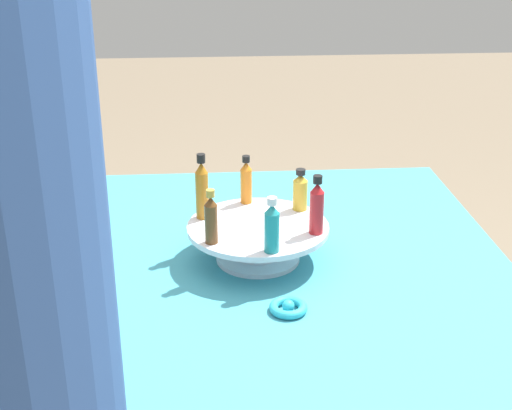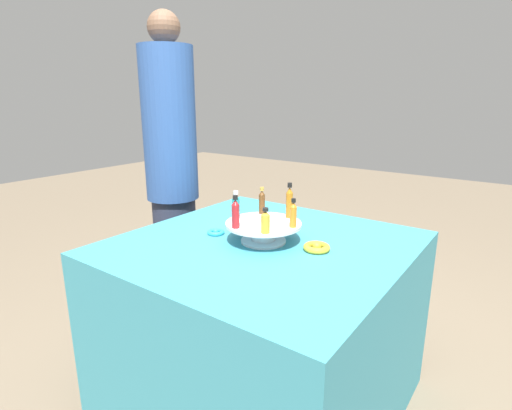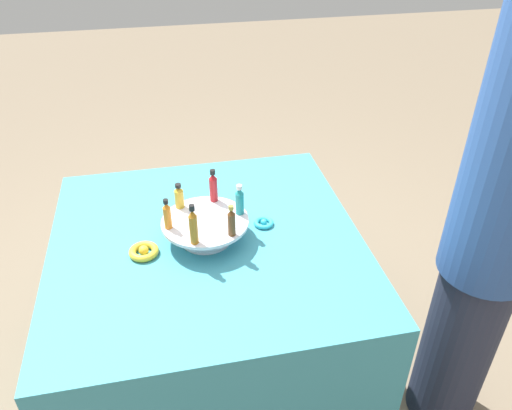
{
  "view_description": "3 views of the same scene",
  "coord_description": "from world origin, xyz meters",
  "px_view_note": "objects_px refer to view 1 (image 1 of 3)",
  "views": [
    {
      "loc": [
        0.1,
        1.38,
        1.48
      ],
      "look_at": [
        0.01,
        0.01,
        0.9
      ],
      "focal_mm": 50.0,
      "sensor_mm": 36.0,
      "label": 1
    },
    {
      "loc": [
        -1.25,
        -0.87,
        1.33
      ],
      "look_at": [
        0.02,
        0.05,
        0.9
      ],
      "focal_mm": 28.0,
      "sensor_mm": 36.0,
      "label": 2
    },
    {
      "loc": [
        1.41,
        -0.11,
        1.85
      ],
      "look_at": [
        0.06,
        0.17,
        0.92
      ],
      "focal_mm": 35.0,
      "sensor_mm": 36.0,
      "label": 3
    }
  ],
  "objects_px": {
    "bottle_red": "(317,207)",
    "ribbon_bow_gold": "(234,214)",
    "bottle_gold": "(300,191)",
    "bottle_orange": "(246,181)",
    "bottle_teal": "(272,227)",
    "display_stand": "(258,237)",
    "bottle_amber": "(202,189)",
    "bottle_brown": "(211,219)",
    "ribbon_bow_teal": "(288,307)"
  },
  "relations": [
    {
      "from": "display_stand",
      "to": "bottle_red",
      "type": "xyz_separation_m",
      "value": [
        -0.12,
        0.05,
        0.09
      ]
    },
    {
      "from": "bottle_red",
      "to": "bottle_gold",
      "type": "distance_m",
      "value": 0.13
    },
    {
      "from": "bottle_teal",
      "to": "bottle_red",
      "type": "bearing_deg",
      "value": -142.02
    },
    {
      "from": "bottle_red",
      "to": "ribbon_bow_gold",
      "type": "height_order",
      "value": "bottle_red"
    },
    {
      "from": "bottle_teal",
      "to": "ribbon_bow_teal",
      "type": "distance_m",
      "value": 0.16
    },
    {
      "from": "bottle_orange",
      "to": "ribbon_bow_gold",
      "type": "height_order",
      "value": "bottle_orange"
    },
    {
      "from": "bottle_amber",
      "to": "ribbon_bow_gold",
      "type": "distance_m",
      "value": 0.23
    },
    {
      "from": "bottle_orange",
      "to": "bottle_brown",
      "type": "bearing_deg",
      "value": 67.98
    },
    {
      "from": "bottle_orange",
      "to": "ribbon_bow_gold",
      "type": "bearing_deg",
      "value": -75.42
    },
    {
      "from": "bottle_teal",
      "to": "bottle_amber",
      "type": "distance_m",
      "value": 0.22
    },
    {
      "from": "bottle_gold",
      "to": "bottle_amber",
      "type": "bearing_deg",
      "value": 7.98
    },
    {
      "from": "bottle_red",
      "to": "ribbon_bow_gold",
      "type": "distance_m",
      "value": 0.34
    },
    {
      "from": "bottle_amber",
      "to": "bottle_brown",
      "type": "bearing_deg",
      "value": 97.98
    },
    {
      "from": "bottle_brown",
      "to": "bottle_red",
      "type": "xyz_separation_m",
      "value": [
        -0.22,
        -0.03,
        0.01
      ]
    },
    {
      "from": "bottle_teal",
      "to": "display_stand",
      "type": "bearing_deg",
      "value": -82.02
    },
    {
      "from": "display_stand",
      "to": "bottle_teal",
      "type": "xyz_separation_m",
      "value": [
        -0.02,
        0.13,
        0.08
      ]
    },
    {
      "from": "bottle_brown",
      "to": "bottle_gold",
      "type": "relative_size",
      "value": 1.21
    },
    {
      "from": "bottle_amber",
      "to": "ribbon_bow_teal",
      "type": "bearing_deg",
      "value": 120.94
    },
    {
      "from": "ribbon_bow_gold",
      "to": "ribbon_bow_teal",
      "type": "relative_size",
      "value": 1.39
    },
    {
      "from": "bottle_teal",
      "to": "bottle_red",
      "type": "distance_m",
      "value": 0.13
    },
    {
      "from": "bottle_orange",
      "to": "bottle_amber",
      "type": "relative_size",
      "value": 0.77
    },
    {
      "from": "bottle_gold",
      "to": "bottle_orange",
      "type": "xyz_separation_m",
      "value": [
        0.12,
        -0.05,
        0.01
      ]
    },
    {
      "from": "display_stand",
      "to": "bottle_amber",
      "type": "relative_size",
      "value": 2.08
    },
    {
      "from": "bottle_brown",
      "to": "bottle_orange",
      "type": "distance_m",
      "value": 0.22
    },
    {
      "from": "ribbon_bow_teal",
      "to": "bottle_red",
      "type": "bearing_deg",
      "value": -114.0
    },
    {
      "from": "bottle_brown",
      "to": "bottle_teal",
      "type": "xyz_separation_m",
      "value": [
        -0.12,
        0.05,
        -0.0
      ]
    },
    {
      "from": "bottle_teal",
      "to": "bottle_gold",
      "type": "relative_size",
      "value": 1.21
    },
    {
      "from": "bottle_amber",
      "to": "ribbon_bow_gold",
      "type": "xyz_separation_m",
      "value": [
        -0.08,
        -0.17,
        -0.14
      ]
    },
    {
      "from": "bottle_teal",
      "to": "ribbon_bow_gold",
      "type": "bearing_deg",
      "value": -80.22
    },
    {
      "from": "display_stand",
      "to": "bottle_red",
      "type": "bearing_deg",
      "value": 157.98
    },
    {
      "from": "bottle_gold",
      "to": "ribbon_bow_gold",
      "type": "distance_m",
      "value": 0.23
    },
    {
      "from": "bottle_brown",
      "to": "bottle_teal",
      "type": "bearing_deg",
      "value": 157.98
    },
    {
      "from": "display_stand",
      "to": "bottle_amber",
      "type": "xyz_separation_m",
      "value": [
        0.12,
        -0.05,
        0.1
      ]
    },
    {
      "from": "bottle_red",
      "to": "bottle_orange",
      "type": "relative_size",
      "value": 1.13
    },
    {
      "from": "bottle_red",
      "to": "bottle_amber",
      "type": "height_order",
      "value": "bottle_amber"
    },
    {
      "from": "bottle_orange",
      "to": "bottle_amber",
      "type": "bearing_deg",
      "value": 37.98
    },
    {
      "from": "bottle_teal",
      "to": "ribbon_bow_teal",
      "type": "height_order",
      "value": "bottle_teal"
    },
    {
      "from": "bottle_teal",
      "to": "bottle_orange",
      "type": "distance_m",
      "value": 0.25
    },
    {
      "from": "bottle_brown",
      "to": "bottle_red",
      "type": "relative_size",
      "value": 0.9
    },
    {
      "from": "display_stand",
      "to": "bottle_red",
      "type": "distance_m",
      "value": 0.15
    },
    {
      "from": "bottle_gold",
      "to": "bottle_red",
      "type": "bearing_deg",
      "value": 97.98
    },
    {
      "from": "bottle_teal",
      "to": "bottle_gold",
      "type": "xyz_separation_m",
      "value": [
        -0.08,
        -0.2,
        -0.01
      ]
    },
    {
      "from": "bottle_gold",
      "to": "ribbon_bow_gold",
      "type": "xyz_separation_m",
      "value": [
        0.14,
        -0.14,
        -0.11
      ]
    },
    {
      "from": "bottle_gold",
      "to": "ribbon_bow_teal",
      "type": "relative_size",
      "value": 1.3
    },
    {
      "from": "display_stand",
      "to": "bottle_orange",
      "type": "height_order",
      "value": "bottle_orange"
    },
    {
      "from": "display_stand",
      "to": "ribbon_bow_teal",
      "type": "distance_m",
      "value": 0.23
    },
    {
      "from": "bottle_gold",
      "to": "bottle_amber",
      "type": "height_order",
      "value": "bottle_amber"
    },
    {
      "from": "display_stand",
      "to": "bottle_orange",
      "type": "xyz_separation_m",
      "value": [
        0.02,
        -0.13,
        0.08
      ]
    },
    {
      "from": "bottle_orange",
      "to": "bottle_red",
      "type": "bearing_deg",
      "value": 127.98
    },
    {
      "from": "bottle_red",
      "to": "ribbon_bow_teal",
      "type": "height_order",
      "value": "bottle_red"
    }
  ]
}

